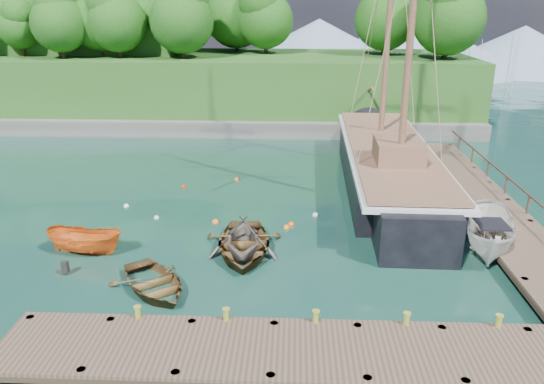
{
  "coord_description": "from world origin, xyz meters",
  "views": [
    {
      "loc": [
        1.19,
        -20.31,
        10.71
      ],
      "look_at": [
        0.16,
        3.76,
        2.0
      ],
      "focal_mm": 35.0,
      "sensor_mm": 36.0,
      "label": 1
    }
  ],
  "objects": [
    {
      "name": "ground",
      "position": [
        0.0,
        0.0,
        0.0
      ],
      "size": [
        160.0,
        160.0,
        0.0
      ],
      "primitive_type": "plane",
      "color": "#143D2D",
      "rests_on": "ground"
    },
    {
      "name": "dock_near",
      "position": [
        2.0,
        -6.5,
        0.43
      ],
      "size": [
        20.0,
        3.2,
        1.1
      ],
      "color": "#433429",
      "rests_on": "ground"
    },
    {
      "name": "dock_east",
      "position": [
        11.5,
        7.0,
        0.43
      ],
      "size": [
        3.2,
        24.0,
        1.1
      ],
      "color": "#433429",
      "rests_on": "ground"
    },
    {
      "name": "bollard_0",
      "position": [
        -4.0,
        -5.1,
        0.0
      ],
      "size": [
        0.26,
        0.26,
        0.45
      ],
      "primitive_type": "cylinder",
      "color": "olive",
      "rests_on": "ground"
    },
    {
      "name": "bollard_1",
      "position": [
        -1.0,
        -5.1,
        0.0
      ],
      "size": [
        0.26,
        0.26,
        0.45
      ],
      "primitive_type": "cylinder",
      "color": "olive",
      "rests_on": "ground"
    },
    {
      "name": "bollard_2",
      "position": [
        2.0,
        -5.1,
        0.0
      ],
      "size": [
        0.26,
        0.26,
        0.45
      ],
      "primitive_type": "cylinder",
      "color": "olive",
      "rests_on": "ground"
    },
    {
      "name": "bollard_3",
      "position": [
        5.0,
        -5.1,
        0.0
      ],
      "size": [
        0.26,
        0.26,
        0.45
      ],
      "primitive_type": "cylinder",
      "color": "olive",
      "rests_on": "ground"
    },
    {
      "name": "bollard_4",
      "position": [
        8.0,
        -5.1,
        0.0
      ],
      "size": [
        0.26,
        0.26,
        0.45
      ],
      "primitive_type": "cylinder",
      "color": "olive",
      "rests_on": "ground"
    },
    {
      "name": "rowboat_0",
      "position": [
        -4.2,
        -2.27,
        0.0
      ],
      "size": [
        4.69,
        4.93,
        0.83
      ],
      "primitive_type": "imported",
      "rotation": [
        0.0,
        0.0,
        0.63
      ],
      "color": "brown",
      "rests_on": "ground"
    },
    {
      "name": "rowboat_1",
      "position": [
        -1.02,
        0.93,
        0.0
      ],
      "size": [
        3.4,
        3.87,
        1.94
      ],
      "primitive_type": "imported",
      "rotation": [
        0.0,
        0.0,
        0.06
      ],
      "color": "#5E564D",
      "rests_on": "ground"
    },
    {
      "name": "rowboat_2",
      "position": [
        -1.03,
        1.13,
        0.0
      ],
      "size": [
        3.89,
        5.22,
        1.03
      ],
      "primitive_type": "imported",
      "rotation": [
        0.0,
        0.0,
        0.07
      ],
      "color": "brown",
      "rests_on": "ground"
    },
    {
      "name": "motorboat_orange",
      "position": [
        -8.09,
        0.81,
        0.0
      ],
      "size": [
        3.8,
        1.97,
        1.4
      ],
      "primitive_type": "imported",
      "rotation": [
        0.0,
        0.0,
        1.39
      ],
      "color": "orange",
      "rests_on": "ground"
    },
    {
      "name": "cabin_boat_white",
      "position": [
        10.0,
        1.62,
        0.0
      ],
      "size": [
        3.59,
        5.7,
        2.06
      ],
      "primitive_type": "imported",
      "rotation": [
        0.0,
        0.0,
        -0.32
      ],
      "color": "silver",
      "rests_on": "ground"
    },
    {
      "name": "schooner",
      "position": [
        6.85,
        10.48,
        1.11
      ],
      "size": [
        5.45,
        27.37,
        20.04
      ],
      "rotation": [
        0.0,
        0.0,
        -0.02
      ],
      "color": "black",
      "rests_on": "ground"
    },
    {
      "name": "mooring_buoy_0",
      "position": [
        -5.95,
        4.98,
        0.0
      ],
      "size": [
        0.28,
        0.28,
        0.28
      ],
      "primitive_type": "sphere",
      "color": "white",
      "rests_on": "ground"
    },
    {
      "name": "mooring_buoy_1",
      "position": [
        -2.79,
        4.53,
        0.0
      ],
      "size": [
        0.37,
        0.37,
        0.37
      ],
      "primitive_type": "sphere",
      "color": "orange",
      "rests_on": "ground"
    },
    {
      "name": "mooring_buoy_2",
      "position": [
        1.1,
        4.4,
        0.0
      ],
      "size": [
        0.34,
        0.34,
        0.34
      ],
      "primitive_type": "sphere",
      "color": "#E55C0C",
      "rests_on": "ground"
    },
    {
      "name": "mooring_buoy_3",
      "position": [
        2.37,
        5.68,
        0.0
      ],
      "size": [
        0.33,
        0.33,
        0.33
      ],
      "primitive_type": "sphere",
      "color": "silver",
      "rests_on": "ground"
    },
    {
      "name": "mooring_buoy_4",
      "position": [
        -5.51,
        9.89,
        0.0
      ],
      "size": [
        0.29,
        0.29,
        0.29
      ],
      "primitive_type": "sphere",
      "color": "#EA2500",
      "rests_on": "ground"
    },
    {
      "name": "mooring_buoy_5",
      "position": [
        -2.4,
        11.38,
        0.0
      ],
      "size": [
        0.35,
        0.35,
        0.35
      ],
      "primitive_type": "sphere",
      "color": "orange",
      "rests_on": "ground"
    },
    {
      "name": "mooring_buoy_6",
      "position": [
        -8.03,
        6.56,
        0.0
      ],
      "size": [
        0.3,
        0.3,
        0.3
      ],
      "primitive_type": "sphere",
      "color": "white",
      "rests_on": "ground"
    },
    {
      "name": "mooring_buoy_7",
      "position": [
        0.87,
        3.99,
        0.0
      ],
      "size": [
        0.34,
        0.34,
        0.34
      ],
      "primitive_type": "sphere",
      "color": "orange",
      "rests_on": "ground"
    },
    {
      "name": "headland",
      "position": [
        -12.88,
        31.36,
        5.54
      ],
      "size": [
        51.0,
        19.31,
        12.9
      ],
      "color": "#474744",
      "rests_on": "ground"
    },
    {
      "name": "distant_ridge",
      "position": [
        4.3,
        70.0,
        4.35
      ],
      "size": [
        117.0,
        40.0,
        10.0
      ],
      "color": "#728CA5",
      "rests_on": "ground"
    }
  ]
}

